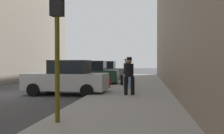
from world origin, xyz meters
TOP-DOWN VIEW (x-y plane):
  - ground_plane at (0.00, 0.00)m, footprint 120.00×120.00m
  - sidewalk at (6.00, 0.00)m, footprint 4.00×40.00m
  - parked_silver_sedan at (2.65, 0.44)m, footprint 4.25×2.15m
  - parked_dark_green_sedan at (2.65, 5.73)m, footprint 4.22×2.10m
  - parked_gray_coupe at (2.65, 11.16)m, footprint 4.21×2.08m
  - fire_hydrant at (4.45, 2.86)m, footprint 0.42×0.22m
  - traffic_light at (4.50, -5.94)m, footprint 0.32×0.32m
  - pedestrian_with_beanie at (5.32, 5.60)m, footprint 0.52×0.45m
  - pedestrian_with_fedora at (5.94, -0.37)m, footprint 0.52×0.47m
  - pedestrian_in_jeans at (5.65, 2.22)m, footprint 0.53×0.48m
  - rolling_suitcase at (5.22, 4.80)m, footprint 0.44×0.61m

SIDE VIEW (x-z plane):
  - ground_plane at x=0.00m, z-range 0.00..0.00m
  - sidewalk at x=6.00m, z-range 0.00..0.15m
  - rolling_suitcase at x=5.22m, z-range -0.03..1.01m
  - fire_hydrant at x=4.45m, z-range 0.15..0.85m
  - parked_silver_sedan at x=2.65m, z-range -0.05..1.74m
  - parked_dark_green_sedan at x=2.65m, z-range -0.05..1.74m
  - parked_gray_coupe at x=2.65m, z-range -0.05..1.74m
  - pedestrian_in_jeans at x=5.65m, z-range 0.25..1.96m
  - pedestrian_with_beanie at x=5.32m, z-range 0.25..2.02m
  - pedestrian_with_fedora at x=5.94m, z-range 0.25..2.02m
  - traffic_light at x=4.50m, z-range 0.96..4.56m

